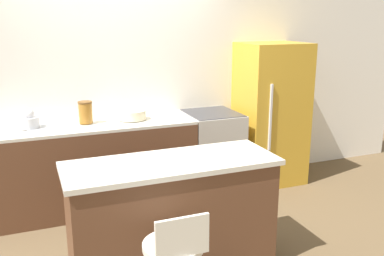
% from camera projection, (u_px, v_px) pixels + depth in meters
% --- Properties ---
extents(ground_plane, '(14.00, 14.00, 0.00)m').
position_uv_depth(ground_plane, '(131.00, 215.00, 4.40)').
color(ground_plane, brown).
extents(wall_back, '(8.00, 0.06, 2.60)m').
position_uv_depth(wall_back, '(112.00, 81.00, 4.70)').
color(wall_back, white).
rests_on(wall_back, ground_plane).
extents(back_counter, '(2.14, 0.64, 0.93)m').
position_uv_depth(back_counter, '(92.00, 166.00, 4.48)').
color(back_counter, brown).
rests_on(back_counter, ground_plane).
extents(kitchen_island, '(1.64, 0.61, 0.92)m').
position_uv_depth(kitchen_island, '(172.00, 216.00, 3.36)').
color(kitchen_island, brown).
rests_on(kitchen_island, ground_plane).
extents(oven_range, '(0.59, 0.65, 0.93)m').
position_uv_depth(oven_range, '(212.00, 151.00, 4.97)').
color(oven_range, '#B7B2A8').
rests_on(oven_range, ground_plane).
extents(refrigerator, '(0.75, 0.66, 1.69)m').
position_uv_depth(refrigerator, '(271.00, 114.00, 5.15)').
color(refrigerator, gold).
rests_on(refrigerator, ground_plane).
extents(kettle, '(0.18, 0.18, 0.19)m').
position_uv_depth(kettle, '(29.00, 121.00, 4.16)').
color(kettle, silver).
rests_on(kettle, back_counter).
extents(mixing_bowl, '(0.30, 0.30, 0.10)m').
position_uv_depth(mixing_bowl, '(132.00, 115.00, 4.53)').
color(mixing_bowl, beige).
rests_on(mixing_bowl, back_counter).
extents(canister_jar, '(0.14, 0.14, 0.22)m').
position_uv_depth(canister_jar, '(86.00, 112.00, 4.34)').
color(canister_jar, '#9E6623').
rests_on(canister_jar, back_counter).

